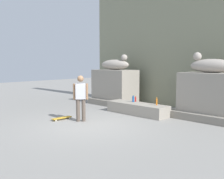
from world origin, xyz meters
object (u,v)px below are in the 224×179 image
object	(u,v)px
statue_reclining_left	(115,64)
skater	(81,96)
skateboard	(62,118)
bottle_orange	(157,102)
bottle_blue	(133,99)
statue_reclining_right	(211,65)
bottle_red	(135,99)

from	to	relation	value
statue_reclining_left	skater	bearing A→B (deg)	-75.47
statue_reclining_left	skateboard	distance (m)	4.67
skateboard	bottle_orange	distance (m)	3.73
bottle_orange	bottle_blue	size ratio (longest dim) A/B	1.03
skateboard	bottle_orange	world-z (taller)	bottle_orange
skater	statue_reclining_right	bearing A→B (deg)	0.17
statue_reclining_left	skateboard	size ratio (longest dim) A/B	2.10
bottle_red	statue_reclining_left	bearing A→B (deg)	155.27
statue_reclining_left	bottle_red	distance (m)	2.80
statue_reclining_left	bottle_blue	xyz separation A→B (m)	(2.15, -1.14, -1.45)
statue_reclining_right	bottle_orange	world-z (taller)	statue_reclining_right
statue_reclining_right	skater	size ratio (longest dim) A/B	1.00
skateboard	bottle_red	world-z (taller)	bottle_red
bottle_red	skater	bearing A→B (deg)	-96.25
statue_reclining_right	skateboard	size ratio (longest dim) A/B	2.08
bottle_orange	bottle_blue	xyz separation A→B (m)	(-1.18, -0.03, -0.01)
bottle_orange	bottle_red	distance (m)	1.18
bottle_red	statue_reclining_right	bearing A→B (deg)	19.19
bottle_orange	bottle_blue	bearing A→B (deg)	-178.42
statue_reclining_left	skater	size ratio (longest dim) A/B	1.01
statue_reclining_left	bottle_blue	world-z (taller)	statue_reclining_left
statue_reclining_left	bottle_red	world-z (taller)	statue_reclining_left
skater	bottle_orange	world-z (taller)	skater
skateboard	bottle_red	xyz separation A→B (m)	(1.03, 3.08, 0.49)
skateboard	bottle_orange	xyz separation A→B (m)	(2.20, 2.97, 0.52)
skateboard	bottle_red	distance (m)	3.29
statue_reclining_right	bottle_red	size ratio (longest dim) A/B	6.51
statue_reclining_left	skater	xyz separation A→B (m)	(1.86, -3.74, -1.11)
skater	bottle_red	world-z (taller)	skater
statue_reclining_right	bottle_orange	xyz separation A→B (m)	(-1.64, -1.10, -1.44)
skater	skateboard	xyz separation A→B (m)	(-0.73, -0.34, -0.86)
statue_reclining_left	bottle_blue	distance (m)	2.83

